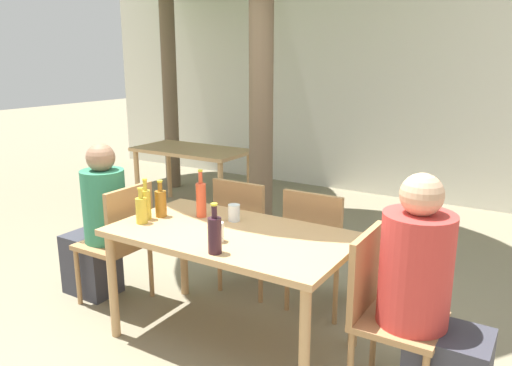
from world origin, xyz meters
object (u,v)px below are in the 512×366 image
patio_chair_2 (247,228)px  amber_bottle_3 (161,203)px  oil_cruet_2 (146,204)px  soda_bottle_4 (201,199)px  person_seated_1 (429,308)px  drinking_glass_1 (217,232)px  dining_table_front (231,244)px  wine_bottle_1 (215,234)px  patio_chair_1 (384,305)px  patio_chair_3 (318,243)px  oil_cruet_0 (141,210)px  drinking_glass_0 (234,213)px  patio_chair_0 (120,237)px  person_seated_0 (98,230)px  dining_table_back (192,157)px

patio_chair_2 → amber_bottle_3: amber_bottle_3 is taller
oil_cruet_2 → soda_bottle_4: 0.37m
person_seated_1 → drinking_glass_1: 1.23m
patio_chair_2 → dining_table_front: bearing=114.9°
wine_bottle_1 → dining_table_front: bearing=109.9°
patio_chair_1 → oil_cruet_2: 1.66m
patio_chair_1 → patio_chair_3: same height
amber_bottle_3 → oil_cruet_2: bearing=-114.9°
patio_chair_2 → wine_bottle_1: 1.13m
patio_chair_3 → soda_bottle_4: soda_bottle_4 is taller
dining_table_front → oil_cruet_2: size_ratio=5.41×
oil_cruet_0 → drinking_glass_0: (0.49, 0.36, -0.04)m
wine_bottle_1 → amber_bottle_3: bearing=154.3°
patio_chair_0 → person_seated_0: person_seated_0 is taller
patio_chair_0 → drinking_glass_0: size_ratio=8.28×
patio_chair_0 → person_seated_0: bearing=-90.0°
dining_table_back → wine_bottle_1: 3.29m
person_seated_1 → amber_bottle_3: 1.82m
dining_table_back → person_seated_0: size_ratio=1.13×
person_seated_0 → soda_bottle_4: size_ratio=3.70×
wine_bottle_1 → drinking_glass_0: size_ratio=2.58×
patio_chair_2 → patio_chair_1: bearing=153.2°
person_seated_0 → amber_bottle_3: 0.72m
dining_table_back → amber_bottle_3: bearing=-55.8°
dining_table_front → oil_cruet_2: bearing=-171.8°
patio_chair_3 → drinking_glass_1: size_ratio=7.89×
dining_table_front → wine_bottle_1: (0.12, -0.33, 0.20)m
amber_bottle_3 → soda_bottle_4: bearing=30.5°
oil_cruet_0 → drinking_glass_1: 0.62m
dining_table_back → patio_chair_1: bearing=-35.3°
patio_chair_2 → amber_bottle_3: bearing=66.8°
soda_bottle_4 → patio_chair_2: bearing=85.6°
oil_cruet_0 → drinking_glass_1: bearing=-1.1°
oil_cruet_2 → drinking_glass_0: oil_cruet_2 is taller
person_seated_1 → dining_table_front: bearing=90.0°
patio_chair_2 → dining_table_back: bearing=-40.7°
dining_table_front → patio_chair_0: 1.00m
person_seated_0 → oil_cruet_2: size_ratio=4.34×
patio_chair_3 → amber_bottle_3: size_ratio=3.64×
patio_chair_1 → oil_cruet_2: size_ratio=3.30×
person_seated_0 → drinking_glass_1: (1.25, -0.18, 0.28)m
patio_chair_2 → oil_cruet_2: oil_cruet_2 is taller
dining_table_front → drinking_glass_0: size_ratio=13.58×
patio_chair_1 → oil_cruet_0: 1.63m
patio_chair_1 → wine_bottle_1: bearing=110.9°
patio_chair_0 → person_seated_0: (-0.24, -0.00, 0.01)m
drinking_glass_0 → person_seated_0: bearing=-170.5°
patio_chair_3 → oil_cruet_2: (-0.93, -0.74, 0.34)m
oil_cruet_2 → patio_chair_0: bearing=166.1°
drinking_glass_1 → person_seated_0: bearing=171.9°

